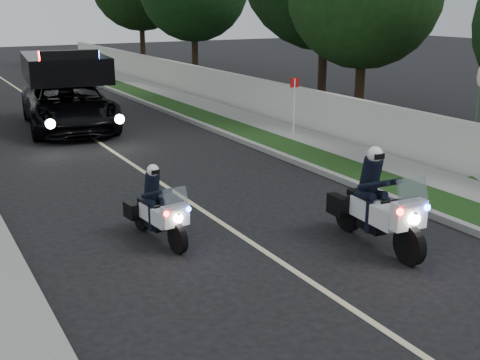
# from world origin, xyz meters

# --- Properties ---
(ground) EXTENTS (120.00, 120.00, 0.00)m
(ground) POSITION_xyz_m (0.00, 0.00, 0.00)
(ground) COLOR black
(ground) RESTS_ON ground
(curb_right) EXTENTS (0.20, 60.00, 0.15)m
(curb_right) POSITION_xyz_m (4.10, 10.00, 0.07)
(curb_right) COLOR gray
(curb_right) RESTS_ON ground
(grass_verge) EXTENTS (1.20, 60.00, 0.16)m
(grass_verge) POSITION_xyz_m (4.80, 10.00, 0.08)
(grass_verge) COLOR #193814
(grass_verge) RESTS_ON ground
(sidewalk_right) EXTENTS (1.40, 60.00, 0.16)m
(sidewalk_right) POSITION_xyz_m (6.10, 10.00, 0.08)
(sidewalk_right) COLOR gray
(sidewalk_right) RESTS_ON ground
(property_wall) EXTENTS (0.22, 60.00, 1.50)m
(property_wall) POSITION_xyz_m (7.10, 10.00, 0.75)
(property_wall) COLOR beige
(property_wall) RESTS_ON ground
(lane_marking) EXTENTS (0.12, 50.00, 0.01)m
(lane_marking) POSITION_xyz_m (0.00, 10.00, 0.00)
(lane_marking) COLOR #BFB78C
(lane_marking) RESTS_ON ground
(police_moto_left) EXTENTS (0.81, 1.82, 1.50)m
(police_moto_left) POSITION_xyz_m (-1.50, 2.23, 0.00)
(police_moto_left) COLOR silver
(police_moto_left) RESTS_ON ground
(police_moto_right) EXTENTS (0.93, 2.28, 1.90)m
(police_moto_right) POSITION_xyz_m (1.97, -0.01, 0.00)
(police_moto_right) COLOR silver
(police_moto_right) RESTS_ON ground
(police_suv) EXTENTS (3.68, 6.66, 3.09)m
(police_suv) POSITION_xyz_m (-0.23, 14.00, 0.00)
(police_suv) COLOR black
(police_suv) RESTS_ON ground
(sign_post) EXTENTS (0.35, 0.35, 2.09)m
(sign_post) POSITION_xyz_m (6.00, 8.74, 0.00)
(sign_post) COLOR #B4150C
(sign_post) RESTS_ON ground
(tree_right_b) EXTENTS (7.24, 7.24, 9.46)m
(tree_right_b) POSITION_xyz_m (9.62, 9.72, 0.00)
(tree_right_b) COLOR #1A3E14
(tree_right_b) RESTS_ON ground
(tree_right_c) EXTENTS (8.13, 8.13, 11.57)m
(tree_right_c) POSITION_xyz_m (9.99, 12.59, 0.00)
(tree_right_c) COLOR black
(tree_right_c) RESTS_ON ground
(tree_right_d) EXTENTS (7.31, 7.31, 10.36)m
(tree_right_d) POSITION_xyz_m (9.74, 24.53, 0.00)
(tree_right_d) COLOR #143913
(tree_right_d) RESTS_ON ground
(tree_right_e) EXTENTS (8.68, 8.68, 11.48)m
(tree_right_e) POSITION_xyz_m (10.00, 33.82, 0.00)
(tree_right_e) COLOR #163611
(tree_right_e) RESTS_ON ground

